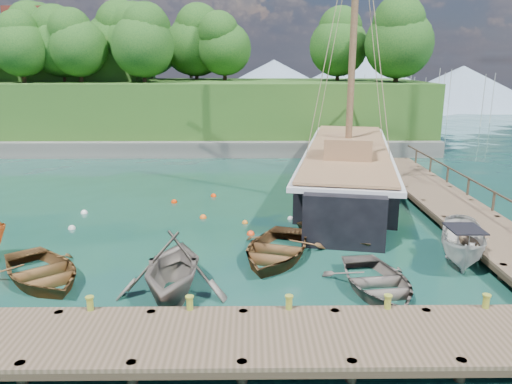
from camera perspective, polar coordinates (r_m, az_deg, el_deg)
ground at (r=20.41m, az=-3.01°, el=-7.98°), size 160.00×160.00×0.00m
dock_near at (r=14.44m, az=4.20°, el=-16.38°), size 20.00×3.20×1.10m
dock_east at (r=28.90m, az=21.00°, el=-1.17°), size 3.20×24.00×1.10m
bollard_0 at (r=16.54m, az=-18.20°, el=-14.53°), size 0.26×0.26×0.45m
bollard_1 at (r=15.92m, az=-7.48°, el=-15.08°), size 0.26×0.26×0.45m
bollard_2 at (r=15.86m, az=3.74°, el=-15.11°), size 0.26×0.26×0.45m
bollard_3 at (r=16.35m, az=14.64°, el=-14.61°), size 0.26×0.26×0.45m
bollard_4 at (r=17.36m, az=24.51°, el=-13.71°), size 0.26×0.26×0.45m
rowboat_0 at (r=20.32m, az=-23.22°, el=-9.35°), size 5.68×5.87×0.99m
rowboat_1 at (r=18.01m, az=-9.38°, el=-11.43°), size 3.93×4.53×2.36m
rowboat_2 at (r=20.75m, az=2.20°, el=-7.58°), size 5.04×5.95×1.05m
rowboat_3 at (r=18.49m, az=13.63°, el=-10.93°), size 3.76×4.87×0.93m
rowboat_4 at (r=23.04m, az=9.01°, el=-5.43°), size 4.75×5.00×0.84m
cabin_boat_white at (r=22.02m, az=22.41°, el=-7.39°), size 3.08×4.74×1.71m
schooner at (r=31.97m, az=10.37°, el=2.37°), size 9.08×27.83×20.66m
mooring_buoy_0 at (r=25.77m, az=-20.30°, el=-3.99°), size 0.36×0.36×0.36m
mooring_buoy_1 at (r=25.97m, az=-6.06°, el=-2.98°), size 0.36×0.36×0.36m
mooring_buoy_2 at (r=25.02m, az=-1.28°, el=-3.60°), size 0.30×0.30×0.30m
mooring_buoy_3 at (r=25.71m, az=3.95°, el=-3.12°), size 0.30×0.30×0.30m
mooring_buoy_4 at (r=28.97m, az=-9.34°, el=-1.21°), size 0.35×0.35×0.35m
mooring_buoy_5 at (r=29.99m, az=-4.88°, el=-0.51°), size 0.33×0.33×0.33m
mooring_buoy_6 at (r=28.12m, az=-19.03°, el=-2.33°), size 0.36×0.36×0.36m
mooring_buoy_7 at (r=23.41m, az=-0.61°, el=-4.90°), size 0.37×0.37×0.37m
headland at (r=52.06m, az=-16.30°, el=11.64°), size 51.00×19.31×12.90m
distant_ridge at (r=88.94m, az=1.60°, el=12.53°), size 117.00×40.00×10.00m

